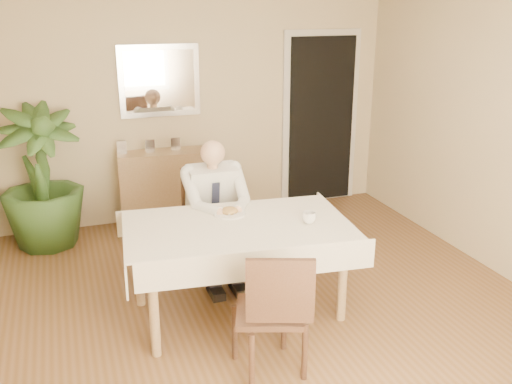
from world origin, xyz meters
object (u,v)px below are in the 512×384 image
object	(u,v)px
chair_far	(209,212)
dining_table	(238,234)
seated_man	(217,206)
potted_palm	(41,178)
chair_near	(273,308)
coffee_mug	(309,218)
sideboard	(168,188)

from	to	relation	value
chair_far	dining_table	bearing A→B (deg)	-95.41
seated_man	potted_palm	xyz separation A→B (m)	(-1.43, 1.30, 0.02)
chair_near	seated_man	bearing A→B (deg)	108.21
dining_table	seated_man	bearing A→B (deg)	95.65
chair_near	seated_man	xyz separation A→B (m)	(0.03, 1.45, 0.19)
chair_near	coffee_mug	xyz separation A→B (m)	(0.55, 0.70, 0.29)
chair_near	sideboard	size ratio (longest dim) A/B	0.88
sideboard	potted_palm	bearing A→B (deg)	-166.12
coffee_mug	potted_palm	bearing A→B (deg)	133.56
dining_table	seated_man	xyz separation A→B (m)	(-0.00, 0.59, 0.02)
chair_far	potted_palm	distance (m)	1.76
chair_far	sideboard	size ratio (longest dim) A/B	0.92
dining_table	chair_near	xyz separation A→B (m)	(-0.03, -0.85, -0.16)
potted_palm	seated_man	bearing A→B (deg)	-42.40
dining_table	sideboard	distance (m)	2.12
chair_near	potted_palm	xyz separation A→B (m)	(-1.40, 2.75, 0.21)
chair_far	sideboard	bearing A→B (deg)	91.79
chair_near	coffee_mug	world-z (taller)	chair_near
coffee_mug	potted_palm	world-z (taller)	potted_palm
seated_man	chair_near	bearing A→B (deg)	-91.20
coffee_mug	potted_palm	size ratio (longest dim) A/B	0.08
seated_man	coffee_mug	bearing A→B (deg)	-55.06
sideboard	potted_palm	size ratio (longest dim) A/B	0.72
chair_far	seated_man	xyz separation A→B (m)	(0.00, -0.29, 0.16)
seated_man	sideboard	world-z (taller)	seated_man
seated_man	chair_far	bearing A→B (deg)	90.00
sideboard	coffee_mug	bearing A→B (deg)	-68.26
seated_man	coffee_mug	xyz separation A→B (m)	(0.52, -0.75, 0.10)
coffee_mug	sideboard	bearing A→B (deg)	106.70
coffee_mug	dining_table	bearing A→B (deg)	163.60
seated_man	potted_palm	size ratio (longest dim) A/B	0.88
dining_table	chair_near	distance (m)	0.87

